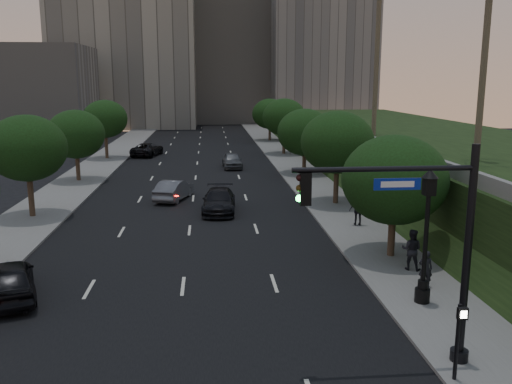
{
  "coord_description": "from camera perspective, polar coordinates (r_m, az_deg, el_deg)",
  "views": [
    {
      "loc": [
        1.2,
        -17.45,
        8.8
      ],
      "look_at": [
        3.44,
        7.67,
        3.6
      ],
      "focal_mm": 38.0,
      "sensor_mm": 36.0,
      "label": 1
    }
  ],
  "objects": [
    {
      "name": "pedestrian_c",
      "position": [
        33.43,
        10.73,
        -1.9
      ],
      "size": [
        1.15,
        0.6,
        1.87
      ],
      "primitive_type": "imported",
      "rotation": [
        0.0,
        0.0,
        3.0
      ],
      "color": "black",
      "rests_on": "sidewalk_right"
    },
    {
      "name": "tree_right_e",
      "position": [
        80.11,
        1.46,
        8.23
      ],
      "size": [
        5.2,
        5.2,
        6.24
      ],
      "color": "#38281C",
      "rests_on": "ground"
    },
    {
      "name": "sedan_mid_left",
      "position": [
        41.0,
        -8.63,
        0.22
      ],
      "size": [
        2.93,
        4.95,
        1.54
      ],
      "primitive_type": "imported",
      "rotation": [
        0.0,
        0.0,
        2.84
      ],
      "color": "#56575D",
      "rests_on": "ground"
    },
    {
      "name": "sidewalk_right",
      "position": [
        49.08,
        5.62,
        1.36
      ],
      "size": [
        4.5,
        140.0,
        0.15
      ],
      "primitive_type": "cube",
      "color": "slate",
      "rests_on": "ground"
    },
    {
      "name": "sedan_near_right",
      "position": [
        36.89,
        -3.92,
        -0.94
      ],
      "size": [
        2.48,
        5.44,
        1.54
      ],
      "primitive_type": "imported",
      "rotation": [
        0.0,
        0.0,
        -0.06
      ],
      "color": "black",
      "rests_on": "ground"
    },
    {
      "name": "road_surface",
      "position": [
        48.27,
        -6.42,
        1.09
      ],
      "size": [
        16.0,
        140.0,
        0.02
      ],
      "primitive_type": "cube",
      "color": "black",
      "rests_on": "ground"
    },
    {
      "name": "pedestrian_b",
      "position": [
        26.25,
        16.06,
        -5.84
      ],
      "size": [
        1.17,
        1.09,
        1.93
      ],
      "primitive_type": "imported",
      "rotation": [
        0.0,
        0.0,
        2.65
      ],
      "color": "black",
      "rests_on": "sidewalk_right"
    },
    {
      "name": "embankment",
      "position": [
        50.44,
        19.36,
        3.24
      ],
      "size": [
        18.0,
        90.0,
        4.0
      ],
      "primitive_type": "cube",
      "color": "black",
      "rests_on": "ground"
    },
    {
      "name": "pedestrian_a",
      "position": [
        24.32,
        17.41,
        -7.72
      ],
      "size": [
        0.65,
        0.49,
        1.61
      ],
      "primitive_type": "imported",
      "rotation": [
        0.0,
        0.0,
        2.95
      ],
      "color": "black",
      "rests_on": "sidewalk_right"
    },
    {
      "name": "traffic_signal_mast",
      "position": [
        17.22,
        18.09,
        -6.27
      ],
      "size": [
        5.68,
        0.56,
        7.0
      ],
      "color": "black",
      "rests_on": "ground"
    },
    {
      "name": "sedan_near_left",
      "position": [
        24.56,
        -24.55,
        -8.39
      ],
      "size": [
        3.46,
        5.21,
        1.65
      ],
      "primitive_type": "imported",
      "rotation": [
        0.0,
        0.0,
        3.48
      ],
      "color": "black",
      "rests_on": "ground"
    },
    {
      "name": "pedestrian_signal",
      "position": [
        17.24,
        20.55,
        -13.95
      ],
      "size": [
        0.3,
        0.33,
        2.5
      ],
      "color": "black",
      "rests_on": "ground"
    },
    {
      "name": "tree_left_d",
      "position": [
        63.64,
        -15.62,
        7.42
      ],
      "size": [
        5.0,
        5.0,
        6.71
      ],
      "color": "#38281C",
      "rests_on": "ground"
    },
    {
      "name": "parapet_wall",
      "position": [
        47.29,
        10.07,
        6.07
      ],
      "size": [
        0.35,
        90.0,
        0.7
      ],
      "primitive_type": "cube",
      "color": "slate",
      "rests_on": "embankment"
    },
    {
      "name": "ground",
      "position": [
        19.58,
        -8.34,
        -15.19
      ],
      "size": [
        160.0,
        160.0,
        0.0
      ],
      "primitive_type": "plane",
      "color": "black",
      "rests_on": "ground"
    },
    {
      "name": "tree_right_c",
      "position": [
        51.48,
        5.15,
        6.28
      ],
      "size": [
        5.2,
        5.2,
        6.24
      ],
      "color": "#38281C",
      "rests_on": "ground"
    },
    {
      "name": "tree_right_d",
      "position": [
        65.23,
        2.97,
        7.87
      ],
      "size": [
        5.2,
        5.2,
        6.74
      ],
      "color": "#38281C",
      "rests_on": "ground"
    },
    {
      "name": "office_block_left",
      "position": [
        110.73,
        -13.43,
        15.07
      ],
      "size": [
        26.0,
        20.0,
        32.0
      ],
      "primitive_type": "cube",
      "color": "gray",
      "rests_on": "ground"
    },
    {
      "name": "tree_left_c",
      "position": [
        50.01,
        -18.45,
        5.79
      ],
      "size": [
        5.0,
        5.0,
        6.34
      ],
      "color": "#38281C",
      "rests_on": "ground"
    },
    {
      "name": "tree_right_b",
      "position": [
        38.77,
        8.56,
        5.18
      ],
      "size": [
        5.2,
        5.2,
        6.74
      ],
      "color": "#38281C",
      "rests_on": "ground"
    },
    {
      "name": "tree_left_b",
      "position": [
        37.5,
        -22.97,
        4.26
      ],
      "size": [
        5.0,
        5.0,
        6.71
      ],
      "color": "#38281C",
      "rests_on": "ground"
    },
    {
      "name": "street_lamp",
      "position": [
        22.18,
        17.42,
        -5.04
      ],
      "size": [
        0.64,
        0.64,
        5.62
      ],
      "color": "black",
      "rests_on": "ground"
    },
    {
      "name": "sedan_far_left",
      "position": [
        65.76,
        -11.37,
        4.42
      ],
      "size": [
        3.81,
        6.07,
        1.56
      ],
      "primitive_type": "imported",
      "rotation": [
        0.0,
        0.0,
        2.91
      ],
      "color": "black",
      "rests_on": "ground"
    },
    {
      "name": "office_block_right",
      "position": [
        116.08,
        6.52,
        16.13
      ],
      "size": [
        20.0,
        22.0,
        36.0
      ],
      "primitive_type": "cube",
      "color": "gray",
      "rests_on": "ground"
    },
    {
      "name": "office_block_filler",
      "position": [
        91.6,
        -22.7,
        9.64
      ],
      "size": [
        18.0,
        16.0,
        14.0
      ],
      "primitive_type": "cube",
      "color": "#99968C",
      "rests_on": "ground"
    },
    {
      "name": "tree_right_a",
      "position": [
        27.44,
        14.37,
        1.26
      ],
      "size": [
        5.2,
        5.2,
        6.24
      ],
      "color": "#38281C",
      "rests_on": "ground"
    },
    {
      "name": "sedan_far_right",
      "position": [
        55.56,
        -2.54,
        3.36
      ],
      "size": [
        2.05,
        4.75,
        1.6
      ],
      "primitive_type": "imported",
      "rotation": [
        0.0,
        0.0,
        0.04
      ],
      "color": "#525559",
      "rests_on": "ground"
    },
    {
      "name": "office_block_mid",
      "position": [
        119.62,
        -2.86,
        13.65
      ],
      "size": [
        22.0,
        18.0,
        26.0
      ],
      "primitive_type": "cube",
      "color": "#99968C",
      "rests_on": "ground"
    },
    {
      "name": "sidewalk_left",
      "position": [
        49.58,
        -18.35,
        0.92
      ],
      "size": [
        4.5,
        140.0,
        0.15
      ],
      "primitive_type": "cube",
      "color": "slate",
      "rests_on": "ground"
    }
  ]
}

